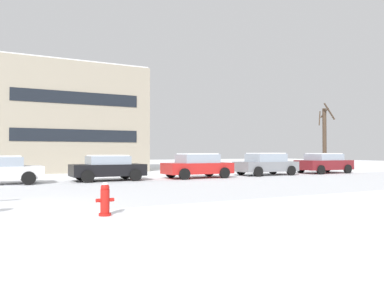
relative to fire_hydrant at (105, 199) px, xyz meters
name	(u,v)px	position (x,y,z in m)	size (l,w,h in m)	color
ground_plane	(13,210)	(-1.96, 1.98, -0.41)	(120.00, 120.00, 0.00)	white
road_surface	(11,196)	(-1.96, 5.58, -0.41)	(80.00, 9.21, 0.00)	silver
fire_hydrant	(105,199)	(0.00, 0.00, 0.00)	(0.44, 0.30, 0.81)	red
parked_car_black	(108,167)	(2.85, 10.97, 0.31)	(3.86, 2.09, 1.39)	black
parked_car_red	(197,165)	(8.15, 10.65, 0.34)	(4.06, 2.07, 1.47)	red
parked_car_gray	(266,164)	(13.44, 10.92, 0.35)	(4.16, 2.09, 1.49)	slate
parked_car_maroon	(324,163)	(18.73, 10.94, 0.34)	(4.09, 2.18, 1.46)	maroon
tree_far_mid	(325,137)	(21.76, 13.74, 2.38)	(1.20, 1.22, 5.57)	#423326
building_far_left	(68,120)	(2.66, 23.34, 3.77)	(11.22, 8.64, 8.35)	#9E937F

